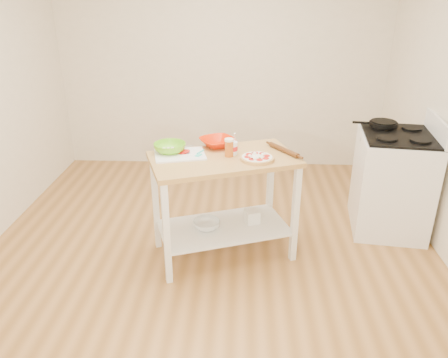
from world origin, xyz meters
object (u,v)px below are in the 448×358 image
at_px(shelf_glass_bowl, 207,225).
at_px(yogurt_tub, 232,148).
at_px(shelf_bin, 252,216).
at_px(knife, 175,149).
at_px(gas_stove, 392,182).
at_px(rolling_pin, 284,150).
at_px(skillet, 383,124).
at_px(pizza, 257,158).
at_px(beer_pint, 229,147).
at_px(spatula, 200,153).
at_px(prep_island, 224,186).
at_px(green_bowl, 170,148).
at_px(orange_bowl, 217,142).
at_px(cutting_board, 180,154).

bearing_deg(shelf_glass_bowl, yogurt_tub, 27.46).
bearing_deg(shelf_bin, knife, 176.72).
xyz_separation_m(gas_stove, rolling_pin, (-1.07, -0.41, 0.45)).
bearing_deg(yogurt_tub, skillet, 25.79).
height_order(skillet, pizza, skillet).
xyz_separation_m(skillet, knife, (-1.87, -0.62, -0.06)).
distance_m(rolling_pin, shelf_glass_bowl, 0.91).
relative_size(gas_stove, beer_pint, 7.59).
bearing_deg(spatula, knife, 93.74).
bearing_deg(yogurt_tub, prep_island, -132.45).
xyz_separation_m(prep_island, knife, (-0.41, 0.13, 0.27)).
distance_m(rolling_pin, shelf_bin, 0.65).
height_order(green_bowl, beer_pint, beer_pint).
bearing_deg(green_bowl, shelf_bin, 0.63).
bearing_deg(orange_bowl, prep_island, -76.12).
bearing_deg(beer_pint, green_bowl, 173.42).
xyz_separation_m(yogurt_tub, shelf_glass_bowl, (-0.21, -0.11, -0.66)).
bearing_deg(shelf_bin, shelf_glass_bowl, -162.07).
bearing_deg(green_bowl, pizza, -9.95).
relative_size(gas_stove, green_bowl, 4.24).
xyz_separation_m(knife, shelf_glass_bowl, (0.27, -0.16, -0.62)).
bearing_deg(beer_pint, shelf_glass_bowl, -161.65).
height_order(cutting_board, rolling_pin, rolling_pin).
xyz_separation_m(pizza, shelf_glass_bowl, (-0.41, 0.01, -0.62)).
bearing_deg(shelf_glass_bowl, pizza, -0.93).
bearing_deg(orange_bowl, yogurt_tub, -54.99).
relative_size(prep_island, beer_pint, 8.89).
bearing_deg(green_bowl, yogurt_tub, -0.98).
distance_m(prep_island, green_bowl, 0.54).
distance_m(skillet, beer_pint, 1.59).
relative_size(cutting_board, shelf_bin, 4.03).
height_order(pizza, shelf_bin, pizza).
xyz_separation_m(beer_pint, shelf_glass_bowl, (-0.19, -0.06, -0.68)).
height_order(shelf_glass_bowl, shelf_bin, shelf_bin).
height_order(gas_stove, cutting_board, gas_stove).
distance_m(cutting_board, knife, 0.11).
xyz_separation_m(skillet, yogurt_tub, (-1.39, -0.67, -0.02)).
relative_size(orange_bowl, green_bowl, 1.09).
xyz_separation_m(gas_stove, spatula, (-1.75, -0.50, 0.44)).
bearing_deg(knife, shelf_glass_bowl, -62.95).
relative_size(gas_stove, cutting_board, 2.42).
xyz_separation_m(yogurt_tub, shelf_bin, (0.18, 0.02, -0.64)).
xyz_separation_m(prep_island, rolling_pin, (0.49, 0.13, 0.27)).
bearing_deg(cutting_board, skillet, 7.92).
bearing_deg(green_bowl, skillet, 19.22).
bearing_deg(spatula, green_bowl, 106.18).
bearing_deg(pizza, skillet, 33.49).
height_order(prep_island, shelf_glass_bowl, prep_island).
bearing_deg(rolling_pin, pizza, -141.92).
bearing_deg(shelf_bin, skillet, 28.39).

